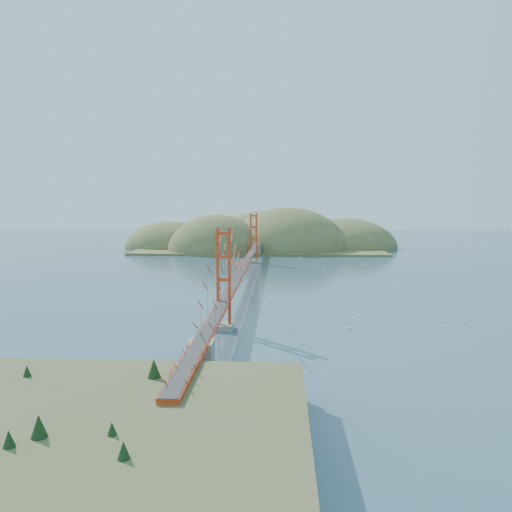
{
  "coord_description": "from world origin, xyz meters",
  "views": [
    {
      "loc": [
        6.49,
        -85.11,
        14.75
      ],
      "look_at": [
        2.1,
        0.0,
        5.07
      ],
      "focal_mm": 35.0,
      "sensor_mm": 36.0,
      "label": 1
    }
  ],
  "objects_px": {
    "bridge": "(244,245)",
    "sailboat_0": "(402,289)",
    "fort": "(203,381)",
    "sailboat_2": "(463,322)",
    "sailboat_1": "(413,274)"
  },
  "relations": [
    {
      "from": "bridge",
      "to": "fort",
      "type": "relative_size",
      "value": 25.51
    },
    {
      "from": "sailboat_1",
      "to": "sailboat_0",
      "type": "distance_m",
      "value": 19.09
    },
    {
      "from": "fort",
      "to": "sailboat_1",
      "type": "xyz_separation_m",
      "value": [
        32.1,
        62.04,
        -0.53
      ]
    },
    {
      "from": "sailboat_0",
      "to": "sailboat_2",
      "type": "bearing_deg",
      "value": -84.78
    },
    {
      "from": "fort",
      "to": "bridge",
      "type": "bearing_deg",
      "value": 90.48
    },
    {
      "from": "fort",
      "to": "sailboat_0",
      "type": "bearing_deg",
      "value": 59.72
    },
    {
      "from": "fort",
      "to": "sailboat_2",
      "type": "height_order",
      "value": "fort"
    },
    {
      "from": "sailboat_2",
      "to": "sailboat_0",
      "type": "height_order",
      "value": "sailboat_2"
    },
    {
      "from": "bridge",
      "to": "sailboat_1",
      "type": "distance_m",
      "value": 36.07
    },
    {
      "from": "bridge",
      "to": "sailboat_0",
      "type": "relative_size",
      "value": 146.67
    },
    {
      "from": "fort",
      "to": "sailboat_0",
      "type": "distance_m",
      "value": 51.01
    },
    {
      "from": "bridge",
      "to": "fort",
      "type": "xyz_separation_m",
      "value": [
        0.4,
        -47.98,
        -6.34
      ]
    },
    {
      "from": "sailboat_1",
      "to": "sailboat_2",
      "type": "distance_m",
      "value": 40.21
    },
    {
      "from": "fort",
      "to": "sailboat_1",
      "type": "bearing_deg",
      "value": 62.64
    },
    {
      "from": "sailboat_1",
      "to": "sailboat_2",
      "type": "xyz_separation_m",
      "value": [
        -4.37,
        -39.97,
        0.02
      ]
    }
  ]
}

